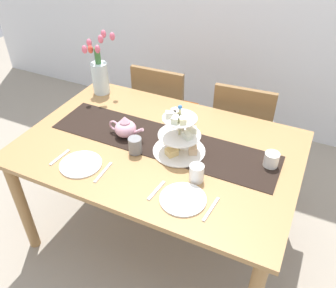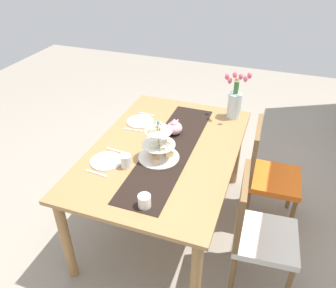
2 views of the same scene
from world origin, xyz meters
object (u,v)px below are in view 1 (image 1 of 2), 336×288
chair_left (164,110)px  teapot (125,128)px  mug_white_text (197,173)px  knife_right (211,209)px  tiered_cake_stand (180,137)px  dinner_plate_left (81,164)px  cream_jug (271,160)px  knife_left (103,172)px  chair_right (242,130)px  tulip_vase (100,73)px  fork_right (156,190)px  fork_left (60,157)px  mug_grey (135,145)px  dining_table (159,159)px  dinner_plate_right (183,199)px

chair_left → teapot: size_ratio=3.82×
mug_white_text → knife_right: bearing=-48.9°
tiered_cake_stand → teapot: bearing=-179.5°
tiered_cake_stand → dinner_plate_left: size_ratio=1.32×
cream_jug → knife_left: 0.90m
chair_right → knife_left: size_ratio=5.35×
dinner_plate_left → knife_right: size_ratio=1.35×
tulip_vase → tiered_cake_stand: bearing=-26.5°
fork_right → mug_white_text: mug_white_text is taller
chair_right → fork_right: chair_right is taller
chair_left → fork_left: chair_left is taller
dinner_plate_left → knife_left: 0.15m
fork_right → mug_grey: (-0.25, 0.22, 0.05)m
knife_left → dining_table: bearing=64.7°
dining_table → dinner_plate_right: dinner_plate_right is taller
knife_right → mug_grey: mug_grey is taller
fork_right → knife_right: 0.29m
dining_table → knife_left: (-0.16, -0.34, 0.10)m
dinner_plate_left → knife_right: dinner_plate_left is taller
knife_right → dinner_plate_left: bearing=180.0°
dining_table → knife_left: bearing=-115.3°
teapot → knife_left: bearing=-79.7°
fork_right → mug_grey: bearing=137.8°
knife_left → fork_right: (0.32, 0.00, 0.00)m
chair_right → cream_jug: 0.80m
chair_left → cream_jug: chair_left is taller
tulip_vase → knife_right: 1.34m
chair_right → teapot: size_ratio=3.82×
fork_left → dinner_plate_right: size_ratio=0.65×
chair_right → fork_left: chair_right is taller
chair_right → mug_white_text: 1.00m
teapot → fork_left: 0.41m
knife_right → fork_left: bearing=180.0°
knife_left → dinner_plate_right: bearing=0.0°
chair_left → knife_right: bearing=-54.4°
fork_left → knife_left: (0.29, 0.00, 0.00)m
chair_right → cream_jug: bearing=-65.1°
dinner_plate_left → fork_left: (-0.15, 0.00, -0.00)m
fork_left → fork_right: size_ratio=1.00×
fork_left → tiered_cake_stand: bearing=30.5°
dining_table → chair_right: 0.85m
chair_right → knife_left: chair_right is taller
tiered_cake_stand → dinner_plate_left: (-0.44, -0.34, -0.10)m
teapot → fork_left: bearing=-124.0°
knife_left → dinner_plate_left: bearing=180.0°
mug_white_text → tulip_vase: bearing=149.2°
dinner_plate_right → fork_right: (-0.14, 0.00, -0.00)m
dining_table → dinner_plate_left: (-0.31, -0.34, 0.11)m
cream_jug → fork_left: 1.16m
mug_grey → knife_left: bearing=-107.5°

